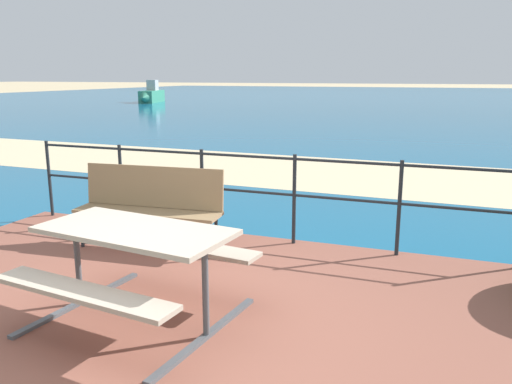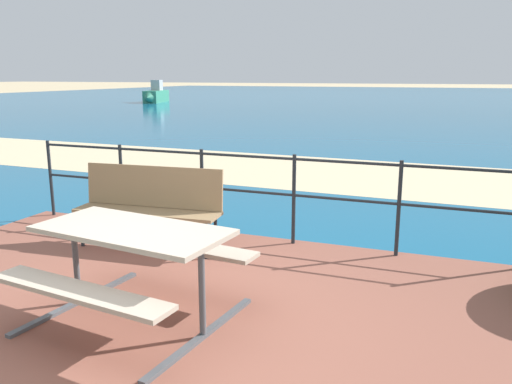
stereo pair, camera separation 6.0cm
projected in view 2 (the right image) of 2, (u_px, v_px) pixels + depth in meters
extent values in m
plane|color=tan|center=(129.00, 336.00, 4.04)|extent=(240.00, 240.00, 0.00)
cube|color=brown|center=(129.00, 332.00, 4.03)|extent=(6.40, 5.20, 0.06)
cube|color=#145B84|center=(424.00, 101.00, 40.48)|extent=(90.00, 90.00, 0.01)
cube|color=beige|center=(333.00, 173.00, 10.68)|extent=(54.08, 5.24, 0.01)
cube|color=tan|center=(132.00, 230.00, 4.02)|extent=(1.61, 0.91, 0.04)
cube|color=tan|center=(78.00, 292.00, 3.59)|extent=(1.55, 0.45, 0.04)
cube|color=tan|center=(177.00, 245.00, 4.58)|extent=(1.55, 0.45, 0.04)
cylinder|color=#4C5156|center=(76.00, 262.00, 4.40)|extent=(0.06, 0.06, 0.75)
cube|color=#4C5156|center=(79.00, 301.00, 4.48)|extent=(0.23, 1.41, 0.03)
cylinder|color=#4C5156|center=(202.00, 291.00, 3.81)|extent=(0.06, 0.06, 0.75)
cube|color=#4C5156|center=(203.00, 335.00, 3.89)|extent=(0.23, 1.41, 0.03)
cube|color=#8C704C|center=(147.00, 212.00, 5.81)|extent=(1.72, 0.55, 0.04)
cube|color=#8C704C|center=(153.00, 186.00, 5.92)|extent=(1.69, 0.22, 0.47)
cylinder|color=#1E2328|center=(82.00, 228.00, 5.92)|extent=(0.04, 0.04, 0.43)
cylinder|color=#1E2328|center=(96.00, 221.00, 6.20)|extent=(0.04, 0.04, 0.43)
cylinder|color=#1E2328|center=(206.00, 240.00, 5.52)|extent=(0.04, 0.04, 0.43)
cylinder|color=#1E2328|center=(216.00, 232.00, 5.80)|extent=(0.04, 0.04, 0.43)
cylinder|color=#1E2328|center=(51.00, 178.00, 7.19)|extent=(0.04, 0.04, 1.06)
cylinder|color=#1E2328|center=(122.00, 185.00, 6.78)|extent=(0.04, 0.04, 1.06)
cylinder|color=#1E2328|center=(202.00, 192.00, 6.37)|extent=(0.04, 0.04, 1.06)
cylinder|color=#1E2328|center=(294.00, 200.00, 5.96)|extent=(0.04, 0.04, 1.06)
cylinder|color=#1E2328|center=(399.00, 209.00, 5.55)|extent=(0.04, 0.04, 1.06)
cylinder|color=#1E2328|center=(246.00, 156.00, 6.06)|extent=(5.90, 0.03, 0.03)
cylinder|color=#1E2328|center=(246.00, 191.00, 6.15)|extent=(5.90, 0.03, 0.03)
cube|color=#338466|center=(156.00, 96.00, 38.00)|extent=(1.90, 3.67, 0.86)
cube|color=#A5A8AD|center=(157.00, 85.00, 38.07)|extent=(0.88, 1.07, 0.76)
cone|color=#338466|center=(148.00, 98.00, 36.04)|extent=(0.88, 0.69, 0.78)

